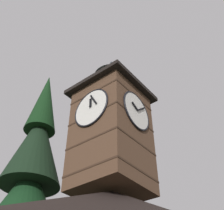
% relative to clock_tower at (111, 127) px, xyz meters
% --- Properties ---
extents(clock_tower, '(4.07, 4.07, 9.29)m').
position_rel_clock_tower_xyz_m(clock_tower, '(0.00, 0.00, 0.00)').
color(clock_tower, brown).
rests_on(clock_tower, building_main).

